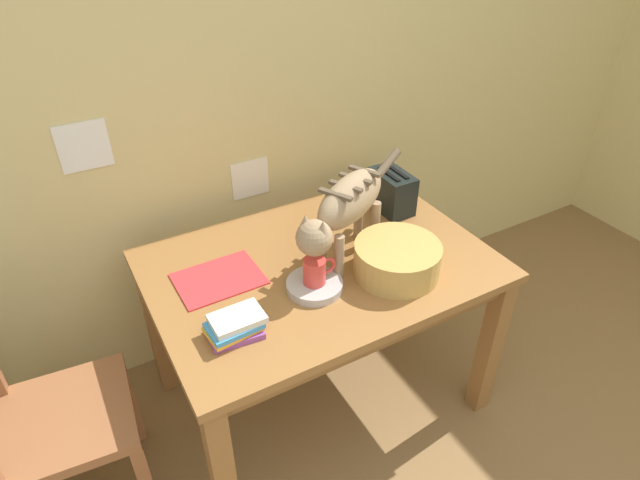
{
  "coord_description": "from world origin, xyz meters",
  "views": [
    {
      "loc": [
        -0.82,
        0.12,
        1.94
      ],
      "look_at": [
        -0.04,
        1.5,
        0.84
      ],
      "focal_mm": 30.13,
      "sensor_mm": 36.0,
      "label": 1
    }
  ],
  "objects": [
    {
      "name": "coffee_mug",
      "position": [
        -0.13,
        1.38,
        0.81
      ],
      "size": [
        0.12,
        0.08,
        0.09
      ],
      "color": "#D63E38",
      "rests_on": "saucer_bowl"
    },
    {
      "name": "book_stack",
      "position": [
        -0.46,
        1.31,
        0.77
      ],
      "size": [
        0.19,
        0.13,
        0.07
      ],
      "color": "#8C4493",
      "rests_on": "dining_table"
    },
    {
      "name": "dining_table",
      "position": [
        -0.04,
        1.5,
        0.65
      ],
      "size": [
        1.24,
        0.87,
        0.74
      ],
      "color": "olive",
      "rests_on": "ground_plane"
    },
    {
      "name": "wall_rear",
      "position": [
        -0.0,
        2.12,
        1.25
      ],
      "size": [
        5.21,
        0.11,
        2.5
      ],
      "color": "#D9C681",
      "rests_on": "ground_plane"
    },
    {
      "name": "toaster",
      "position": [
        0.41,
        1.69,
        0.82
      ],
      "size": [
        0.12,
        0.2,
        0.18
      ],
      "color": "black",
      "rests_on": "dining_table"
    },
    {
      "name": "magazine",
      "position": [
        -0.41,
        1.59,
        0.74
      ],
      "size": [
        0.3,
        0.23,
        0.01
      ],
      "primitive_type": "cube",
      "rotation": [
        0.0,
        0.0,
        0.01
      ],
      "color": "red",
      "rests_on": "dining_table"
    },
    {
      "name": "wicker_basket",
      "position": [
        0.16,
        1.32,
        0.8
      ],
      "size": [
        0.31,
        0.31,
        0.12
      ],
      "color": "tan",
      "rests_on": "dining_table"
    },
    {
      "name": "saucer_bowl",
      "position": [
        -0.14,
        1.38,
        0.75
      ],
      "size": [
        0.2,
        0.2,
        0.03
      ],
      "primitive_type": "cylinder",
      "color": "#AFAAA7",
      "rests_on": "dining_table"
    },
    {
      "name": "cat",
      "position": [
        0.04,
        1.47,
        0.97
      ],
      "size": [
        0.6,
        0.35,
        0.33
      ],
      "rotation": [
        0.0,
        0.0,
        2.05
      ],
      "color": "#987D5D",
      "rests_on": "dining_table"
    },
    {
      "name": "wooden_chair_near",
      "position": [
        -1.05,
        1.51,
        0.46
      ],
      "size": [
        0.46,
        0.46,
        0.94
      ],
      "rotation": [
        0.0,
        0.0,
        -1.66
      ],
      "color": "#955B37",
      "rests_on": "ground_plane"
    }
  ]
}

